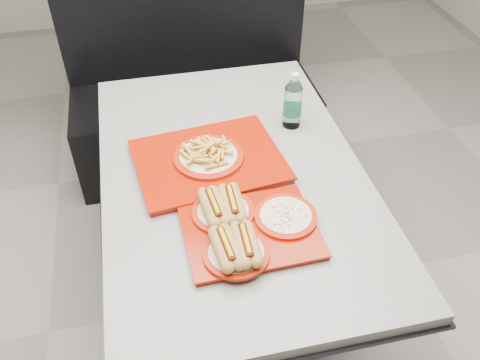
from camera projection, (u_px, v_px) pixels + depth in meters
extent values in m
plane|color=gray|center=(234.00, 298.00, 2.27)|extent=(6.00, 6.00, 0.00)
cylinder|color=black|center=(234.00, 294.00, 2.25)|extent=(0.52, 0.52, 0.05)
cylinder|color=black|center=(233.00, 241.00, 2.01)|extent=(0.11, 0.11, 0.66)
cube|color=black|center=(233.00, 180.00, 1.80)|extent=(0.92, 1.42, 0.01)
cube|color=gray|center=(233.00, 175.00, 1.78)|extent=(0.90, 1.40, 0.04)
cube|color=black|center=(196.00, 126.00, 2.86)|extent=(1.30, 0.55, 0.45)
cube|color=black|center=(183.00, 10.00, 2.65)|extent=(1.30, 0.10, 1.10)
cube|color=#921403|center=(251.00, 233.00, 1.54)|extent=(0.40, 0.32, 0.02)
cube|color=#921403|center=(251.00, 230.00, 1.53)|extent=(0.41, 0.33, 0.01)
cylinder|color=#9D1905|center=(236.00, 253.00, 1.45)|extent=(0.20, 0.20, 0.01)
cylinder|color=silver|center=(236.00, 252.00, 1.45)|extent=(0.16, 0.16, 0.00)
cylinder|color=#9D1905|center=(223.00, 212.00, 1.58)|extent=(0.20, 0.20, 0.01)
cylinder|color=silver|center=(223.00, 211.00, 1.57)|extent=(0.16, 0.16, 0.00)
cylinder|color=#9D1905|center=(286.00, 216.00, 1.56)|extent=(0.20, 0.20, 0.01)
cylinder|color=silver|center=(286.00, 215.00, 1.56)|extent=(0.16, 0.16, 0.00)
cube|color=#921403|center=(209.00, 162.00, 1.78)|extent=(0.53, 0.44, 0.02)
cube|color=#921403|center=(209.00, 159.00, 1.77)|extent=(0.55, 0.45, 0.01)
cylinder|color=#9D1905|center=(208.00, 157.00, 1.77)|extent=(0.24, 0.24, 0.01)
cylinder|color=silver|center=(208.00, 155.00, 1.76)|extent=(0.20, 0.20, 0.01)
cylinder|color=silver|center=(292.00, 107.00, 1.92)|extent=(0.07, 0.07, 0.17)
cylinder|color=#175F3E|center=(292.00, 109.00, 1.92)|extent=(0.07, 0.07, 0.05)
cone|color=silver|center=(294.00, 84.00, 1.85)|extent=(0.07, 0.07, 0.04)
cylinder|color=silver|center=(295.00, 76.00, 1.83)|extent=(0.03, 0.03, 0.02)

